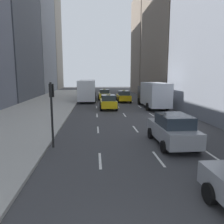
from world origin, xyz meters
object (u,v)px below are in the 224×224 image
taxi_lead (108,102)px  city_bus (87,89)px  taxi_second (124,96)px  sedan_black_near (173,129)px  box_truck (153,94)px  traffic_light_pole (52,104)px  taxi_third (104,94)px

taxi_lead → city_bus: size_ratio=0.38×
taxi_second → city_bus: city_bus is taller
sedan_black_near → box_truck: (2.80, 14.73, 0.80)m
taxi_second → sedan_black_near: 21.34m
sedan_black_near → box_truck: size_ratio=0.53×
taxi_lead → sedan_black_near: (2.80, -14.15, 0.03)m
traffic_light_pole → box_truck: bearing=56.7°
box_truck → traffic_light_pole: 17.42m
city_bus → sedan_black_near: bearing=-77.1°
taxi_second → sedan_black_near: bearing=-90.0°
taxi_third → traffic_light_pole: bearing=-99.0°
taxi_lead → city_bus: (-2.81, 10.35, 0.91)m
taxi_second → taxi_third: same height
taxi_second → traffic_light_pole: bearing=-107.7°
sedan_black_near → taxi_lead: bearing=101.2°
taxi_second → city_bus: (-5.61, 3.16, 0.91)m
taxi_lead → taxi_third: size_ratio=1.00×
taxi_second → city_bus: 6.51m
sedan_black_near → taxi_third: bearing=96.4°
taxi_lead → taxi_second: (2.80, 7.19, 0.00)m
taxi_lead → traffic_light_pole: traffic_light_pole is taller
taxi_second → taxi_lead: bearing=-111.3°
taxi_third → box_truck: bearing=-61.4°
city_bus → traffic_light_pole: (-1.14, -24.31, 0.62)m
sedan_black_near → box_truck: 15.02m
taxi_second → box_truck: box_truck is taller
taxi_lead → sedan_black_near: taxi_lead is taller
taxi_third → taxi_second: bearing=-52.8°
city_bus → traffic_light_pole: size_ratio=3.23×
box_truck → sedan_black_near: bearing=-100.8°
taxi_lead → traffic_light_pole: bearing=-105.8°
taxi_third → sedan_black_near: 25.18m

